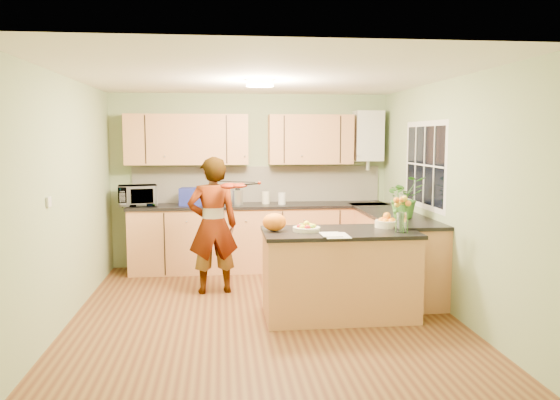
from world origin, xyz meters
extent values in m
plane|color=#532B17|center=(0.00, 0.00, 0.00)|extent=(4.50, 4.50, 0.00)
cube|color=white|center=(0.00, 0.00, 2.50)|extent=(4.00, 4.50, 0.02)
cube|color=#94AD7B|center=(0.00, 2.25, 1.25)|extent=(4.00, 0.02, 2.50)
cube|color=#94AD7B|center=(0.00, -2.25, 1.25)|extent=(4.00, 0.02, 2.50)
cube|color=#94AD7B|center=(-2.00, 0.00, 1.25)|extent=(0.02, 4.50, 2.50)
cube|color=#94AD7B|center=(2.00, 0.00, 1.25)|extent=(0.02, 4.50, 2.50)
cube|color=#C37E4E|center=(0.10, 1.95, 0.45)|extent=(3.60, 0.60, 0.90)
cube|color=black|center=(0.10, 1.94, 0.92)|extent=(3.64, 0.62, 0.04)
cube|color=#C37E4E|center=(1.70, 0.85, 0.45)|extent=(0.60, 2.20, 0.90)
cube|color=black|center=(1.69, 0.85, 0.92)|extent=(0.62, 2.24, 0.04)
cube|color=white|center=(0.10, 2.23, 1.20)|extent=(3.60, 0.02, 0.52)
cube|color=#C37E4E|center=(-0.90, 2.08, 1.85)|extent=(1.70, 0.34, 0.70)
cube|color=#C37E4E|center=(0.85, 2.08, 1.85)|extent=(1.20, 0.34, 0.70)
cube|color=silver|center=(1.70, 2.09, 1.90)|extent=(0.40, 0.30, 0.72)
cylinder|color=silver|center=(1.70, 2.09, 1.50)|extent=(0.06, 0.06, 0.20)
cube|color=silver|center=(1.99, 0.60, 1.55)|extent=(0.01, 1.30, 1.05)
cube|color=black|center=(1.99, 0.60, 1.55)|extent=(0.01, 1.18, 0.92)
cube|color=silver|center=(-1.99, -0.60, 1.30)|extent=(0.02, 0.09, 0.09)
cylinder|color=#FFEABF|center=(0.00, 0.30, 2.46)|extent=(0.30, 0.30, 0.06)
cylinder|color=silver|center=(0.00, 0.30, 2.49)|extent=(0.10, 0.10, 0.02)
cube|color=#C37E4E|center=(0.79, -0.19, 0.44)|extent=(1.56, 0.78, 0.88)
cube|color=black|center=(0.79, -0.19, 0.90)|extent=(1.60, 0.82, 0.04)
cylinder|color=beige|center=(0.44, -0.19, 0.94)|extent=(0.28, 0.28, 0.04)
cylinder|color=beige|center=(1.34, -0.04, 0.95)|extent=(0.26, 0.26, 0.07)
cylinder|color=silver|center=(1.39, -0.37, 1.02)|extent=(0.10, 0.10, 0.21)
ellipsoid|color=orange|center=(0.11, -0.14, 1.01)|extent=(0.31, 0.28, 0.19)
cube|color=white|center=(0.69, -0.49, 0.92)|extent=(0.24, 0.33, 0.01)
imported|color=tan|center=(-0.54, 0.84, 0.83)|extent=(0.65, 0.48, 1.65)
imported|color=silver|center=(-1.58, 1.94, 1.08)|extent=(0.57, 0.43, 0.28)
cube|color=navy|center=(-0.85, 1.92, 1.06)|extent=(0.33, 0.27, 0.24)
cylinder|color=silver|center=(-0.20, 1.91, 1.04)|extent=(0.15, 0.15, 0.21)
sphere|color=black|center=(-0.20, 1.91, 1.18)|extent=(0.08, 0.08, 0.08)
cylinder|color=beige|center=(0.20, 1.99, 1.03)|extent=(0.14, 0.14, 0.17)
cylinder|color=silver|center=(0.42, 1.90, 1.02)|extent=(0.11, 0.11, 0.16)
imported|color=#387226|center=(1.70, 0.44, 1.19)|extent=(0.50, 0.45, 0.50)
camera|label=1|loc=(-0.43, -5.70, 1.88)|focal=35.00mm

